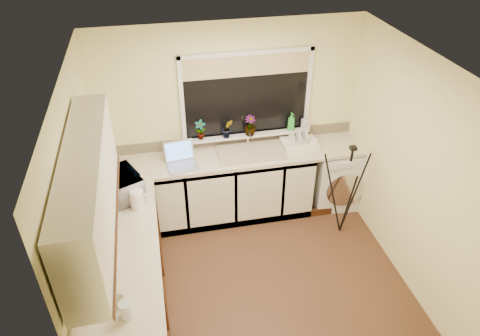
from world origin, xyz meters
The scene contains 33 objects.
floor centered at (0.00, 0.00, 0.00)m, with size 3.20×3.20×0.00m, color #543321.
ceiling centered at (0.00, 0.00, 2.45)m, with size 3.20×3.20×0.00m, color white.
wall_back centered at (0.00, 1.50, 1.23)m, with size 3.20×3.20×0.00m, color #F8EDA5.
wall_front centered at (0.00, -1.50, 1.23)m, with size 3.20×3.20×0.00m, color #F8EDA5.
wall_left centered at (-1.60, 0.00, 1.23)m, with size 3.00×3.00×0.00m, color #F8EDA5.
wall_right centered at (1.60, 0.00, 1.23)m, with size 3.00×3.00×0.00m, color #F8EDA5.
base_cabinet_back centered at (-0.33, 1.20, 0.43)m, with size 2.55×0.60×0.86m, color silver.
base_cabinet_left centered at (-1.30, -0.30, 0.43)m, with size 0.54×2.40×0.86m, color silver.
worktop_back centered at (0.00, 1.20, 0.88)m, with size 3.20×0.60×0.04m, color beige.
worktop_left centered at (-1.30, -0.30, 0.88)m, with size 0.60×2.40×0.04m, color beige.
upper_cabinet centered at (-1.44, -0.45, 1.80)m, with size 0.28×1.90×0.70m, color silver.
splashback_left centered at (-1.59, -0.30, 1.12)m, with size 0.02×2.40×0.45m, color beige.
splashback_back centered at (0.00, 1.49, 0.97)m, with size 3.20×0.02×0.14m, color beige.
window_glass centered at (0.20, 1.49, 1.55)m, with size 1.50×0.02×1.00m, color black.
window_blind centered at (0.20, 1.46, 1.92)m, with size 1.50×0.02×0.25m, color tan.
windowsill centered at (0.20, 1.43, 1.04)m, with size 1.60×0.14×0.03m, color white.
sink centered at (0.20, 1.20, 0.91)m, with size 0.82×0.46×0.03m, color tan.
faucet centered at (0.20, 1.38, 1.02)m, with size 0.03×0.03×0.24m, color silver.
washing_machine centered at (1.36, 1.18, 0.42)m, with size 0.59×0.57×0.84m, color white.
laptop centered at (-0.66, 1.14, 0.97)m, with size 0.39×0.39×0.25m.
kettle centered at (-1.18, 0.42, 1.00)m, with size 0.15×0.15×0.19m, color white.
dish_rack centered at (0.83, 1.24, 0.93)m, with size 0.44×0.33×0.07m, color white.
tripod centered at (1.22, 0.58, 0.62)m, with size 0.62×0.62×1.24m, color black, non-canonical shape.
glass_jug centered at (-1.29, -0.93, 0.98)m, with size 0.10×0.10×0.15m, color silver.
steel_jar centered at (-1.40, -0.27, 0.95)m, with size 0.07×0.07×0.10m, color white.
microwave centered at (-1.31, 0.67, 1.03)m, with size 0.48×0.32×0.26m, color white.
plant_a centered at (-0.38, 1.42, 1.18)m, with size 0.13×0.09×0.25m, color #999999.
plant_b centered at (-0.05, 1.40, 1.17)m, with size 0.13×0.11×0.24m, color #999999.
plant_c centered at (0.23, 1.40, 1.18)m, with size 0.14×0.14×0.26m, color #999999.
soap_bottle_green centered at (0.76, 1.40, 1.17)m, with size 0.09×0.09×0.24m, color green.
soap_bottle_clear centered at (0.96, 1.41, 1.15)m, with size 0.09×0.09×0.19m, color #999999.
cup_back centered at (1.00, 1.21, 0.95)m, with size 0.13×0.13×0.10m, color white.
cup_left centered at (-1.35, -0.81, 0.95)m, with size 0.10×0.10×0.09m, color beige.
Camera 1 is at (-0.89, -3.29, 3.79)m, focal length 33.24 mm.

